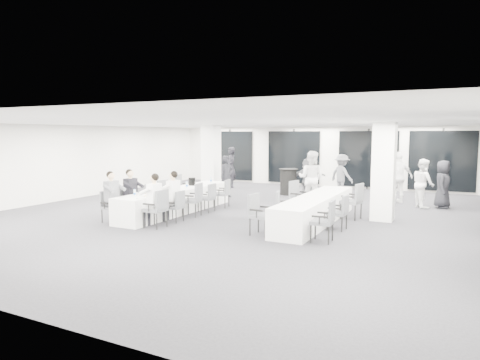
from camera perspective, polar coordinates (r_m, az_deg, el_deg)
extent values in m
cube|color=#25252A|center=(13.32, -0.50, -4.54)|extent=(14.00, 16.00, 0.02)
cube|color=white|center=(13.09, -0.51, 7.68)|extent=(14.00, 16.00, 0.02)
cube|color=silver|center=(17.49, -21.38, 2.25)|extent=(0.02, 16.00, 2.80)
cube|color=silver|center=(20.56, 9.82, 3.10)|extent=(14.00, 0.02, 2.80)
cube|color=black|center=(20.49, 9.76, 2.95)|extent=(13.60, 0.06, 2.50)
cube|color=white|center=(17.28, -3.88, 2.61)|extent=(0.60, 0.60, 2.80)
cube|color=white|center=(12.79, 18.61, 1.07)|extent=(0.60, 0.60, 2.80)
cube|color=silver|center=(13.58, -8.36, -2.75)|extent=(0.90, 5.00, 0.75)
cube|color=silver|center=(12.09, 10.08, -3.88)|extent=(0.90, 5.00, 0.75)
cylinder|color=black|center=(17.50, 6.45, -0.25)|extent=(0.67, 0.67, 1.05)
cylinder|color=black|center=(17.45, 6.47, 1.46)|extent=(0.76, 0.76, 0.02)
cube|color=#54565C|center=(12.45, -16.76, -3.55)|extent=(0.49, 0.51, 0.07)
cube|color=#54565C|center=(12.58, -17.36, -2.32)|extent=(0.12, 0.43, 0.43)
cylinder|color=black|center=(12.75, -16.57, -4.37)|extent=(0.03, 0.03, 0.38)
cylinder|color=black|center=(12.53, -17.92, -4.59)|extent=(0.03, 0.03, 0.38)
cylinder|color=black|center=(12.46, -15.52, -4.58)|extent=(0.03, 0.03, 0.38)
cylinder|color=black|center=(12.24, -16.89, -4.81)|extent=(0.03, 0.03, 0.38)
cube|color=black|center=(12.57, -15.94, -2.71)|extent=(0.32, 0.09, 0.04)
cube|color=black|center=(12.29, -17.64, -2.96)|extent=(0.32, 0.09, 0.04)
cube|color=#54565C|center=(13.01, -14.40, -2.94)|extent=(0.55, 0.57, 0.08)
cube|color=#54565C|center=(13.08, -15.28, -1.72)|extent=(0.16, 0.46, 0.46)
cylinder|color=black|center=(13.32, -14.73, -3.81)|extent=(0.04, 0.04, 0.41)
cylinder|color=black|center=(12.98, -15.57, -4.09)|extent=(0.04, 0.04, 0.41)
cylinder|color=black|center=(13.14, -13.20, -3.91)|extent=(0.04, 0.04, 0.41)
cylinder|color=black|center=(12.79, -14.01, -4.20)|extent=(0.04, 0.04, 0.41)
cube|color=black|center=(13.21, -13.91, -2.05)|extent=(0.34, 0.11, 0.04)
cube|color=black|center=(12.77, -14.96, -2.35)|extent=(0.34, 0.11, 0.04)
cube|color=#54565C|center=(13.87, -11.35, -2.46)|extent=(0.51, 0.53, 0.07)
cube|color=#54565C|center=(13.99, -11.88, -1.37)|extent=(0.15, 0.42, 0.42)
cylinder|color=black|center=(14.16, -11.20, -3.20)|extent=(0.03, 0.03, 0.38)
cylinder|color=black|center=(13.94, -12.39, -3.38)|extent=(0.03, 0.03, 0.38)
cylinder|color=black|center=(13.88, -10.26, -3.38)|extent=(0.03, 0.03, 0.38)
cylinder|color=black|center=(13.65, -11.46, -3.56)|extent=(0.03, 0.03, 0.38)
cube|color=black|center=(13.99, -10.62, -1.73)|extent=(0.31, 0.11, 0.04)
cube|color=black|center=(13.71, -12.12, -1.92)|extent=(0.31, 0.11, 0.04)
cube|color=#54565C|center=(14.41, -9.64, -1.99)|extent=(0.52, 0.53, 0.08)
cube|color=#54565C|center=(14.53, -10.26, -0.89)|extent=(0.13, 0.45, 0.45)
cylinder|color=black|center=(14.72, -9.62, -2.77)|extent=(0.04, 0.04, 0.40)
cylinder|color=black|center=(14.45, -10.73, -2.96)|extent=(0.04, 0.04, 0.40)
cylinder|color=black|center=(14.45, -8.52, -2.92)|extent=(0.04, 0.04, 0.40)
cylinder|color=black|center=(14.17, -9.63, -3.11)|extent=(0.04, 0.04, 0.40)
cube|color=black|center=(14.56, -8.97, -1.24)|extent=(0.34, 0.09, 0.04)
cube|color=black|center=(14.22, -10.36, -1.44)|extent=(0.34, 0.09, 0.04)
cube|color=#54565C|center=(15.24, -7.35, -1.33)|extent=(0.61, 0.62, 0.09)
cube|color=#54565C|center=(15.29, -8.20, -0.21)|extent=(0.18, 0.50, 0.50)
cylinder|color=black|center=(15.55, -7.79, -2.18)|extent=(0.04, 0.04, 0.45)
cylinder|color=black|center=(15.15, -8.41, -2.41)|extent=(0.04, 0.04, 0.45)
cylinder|color=black|center=(15.40, -6.29, -2.24)|extent=(0.04, 0.04, 0.45)
cylinder|color=black|center=(14.99, -6.86, -2.48)|extent=(0.04, 0.04, 0.45)
cube|color=black|center=(15.46, -6.99, -0.52)|extent=(0.37, 0.13, 0.04)
cube|color=black|center=(14.96, -7.74, -0.76)|extent=(0.37, 0.13, 0.04)
cube|color=#54565C|center=(11.49, -11.23, -3.90)|extent=(0.50, 0.52, 0.09)
cube|color=#54565C|center=(11.30, -10.34, -2.58)|extent=(0.07, 0.49, 0.49)
cylinder|color=black|center=(11.25, -11.05, -5.47)|extent=(0.04, 0.04, 0.44)
cylinder|color=black|center=(11.57, -9.72, -5.11)|extent=(0.04, 0.04, 0.44)
cylinder|color=black|center=(11.51, -12.70, -5.23)|extent=(0.04, 0.04, 0.44)
cylinder|color=black|center=(11.83, -11.36, -4.90)|extent=(0.04, 0.04, 0.44)
cube|color=black|center=(11.26, -12.11, -3.19)|extent=(0.36, 0.05, 0.04)
cube|color=black|center=(11.67, -10.43, -2.83)|extent=(0.36, 0.05, 0.04)
cube|color=#54565C|center=(12.17, -8.77, -3.59)|extent=(0.44, 0.45, 0.07)
cube|color=#54565C|center=(12.02, -7.99, -2.49)|extent=(0.07, 0.43, 0.43)
cylinder|color=black|center=(11.96, -8.52, -4.87)|extent=(0.03, 0.03, 0.38)
cylinder|color=black|center=(12.26, -7.54, -4.58)|extent=(0.03, 0.03, 0.38)
cylinder|color=black|center=(12.16, -9.97, -4.70)|extent=(0.03, 0.03, 0.38)
cylinder|color=black|center=(12.46, -8.98, -4.43)|extent=(0.03, 0.03, 0.38)
cube|color=black|center=(11.96, -9.41, -3.01)|extent=(0.32, 0.04, 0.04)
cube|color=black|center=(12.33, -8.18, -2.71)|extent=(0.32, 0.04, 0.04)
cube|color=#54565C|center=(12.89, -6.45, -2.75)|extent=(0.56, 0.58, 0.08)
cube|color=#54565C|center=(12.76, -5.51, -1.54)|extent=(0.14, 0.49, 0.49)
cylinder|color=black|center=(12.66, -5.95, -4.10)|extent=(0.04, 0.04, 0.43)
cylinder|color=black|center=(13.04, -5.21, -3.79)|extent=(0.04, 0.04, 0.43)
cylinder|color=black|center=(12.83, -7.69, -3.98)|extent=(0.04, 0.04, 0.43)
cylinder|color=black|center=(13.21, -6.90, -3.68)|extent=(0.04, 0.04, 0.43)
cube|color=black|center=(12.62, -6.95, -2.12)|extent=(0.36, 0.10, 0.04)
cube|color=black|center=(13.10, -5.99, -1.80)|extent=(0.36, 0.10, 0.04)
cube|color=#54565C|center=(13.60, -4.49, -2.47)|extent=(0.44, 0.46, 0.08)
cube|color=#54565C|center=(13.46, -3.74, -1.45)|extent=(0.06, 0.44, 0.44)
cylinder|color=black|center=(13.38, -4.21, -3.62)|extent=(0.03, 0.03, 0.39)
cylinder|color=black|center=(13.70, -3.38, -3.38)|extent=(0.03, 0.03, 0.39)
cylinder|color=black|center=(13.58, -5.59, -3.48)|extent=(0.03, 0.03, 0.39)
cylinder|color=black|center=(13.90, -4.74, -3.26)|extent=(0.03, 0.03, 0.39)
cube|color=black|center=(13.38, -5.03, -1.91)|extent=(0.32, 0.04, 0.04)
cube|color=black|center=(13.78, -3.97, -1.67)|extent=(0.32, 0.04, 0.04)
cube|color=#54565C|center=(14.42, -2.50, -1.89)|extent=(0.53, 0.54, 0.08)
cube|color=#54565C|center=(14.32, -1.69, -0.88)|extent=(0.13, 0.46, 0.45)
cylinder|color=black|center=(14.21, -2.01, -3.00)|extent=(0.04, 0.04, 0.40)
cylinder|color=black|center=(14.58, -1.50, -2.76)|extent=(0.04, 0.04, 0.40)
cylinder|color=black|center=(14.34, -3.50, -2.92)|extent=(0.04, 0.04, 0.40)
cylinder|color=black|center=(14.71, -2.96, -2.69)|extent=(0.04, 0.04, 0.40)
cube|color=black|center=(14.17, -2.84, -1.36)|extent=(0.34, 0.09, 0.04)
cube|color=black|center=(14.63, -2.17, -1.11)|extent=(0.34, 0.09, 0.04)
cube|color=#54565C|center=(10.46, 2.92, -4.80)|extent=(0.53, 0.54, 0.08)
cube|color=#54565C|center=(10.53, 1.82, -3.16)|extent=(0.10, 0.49, 0.48)
cylinder|color=black|center=(10.80, 2.47, -5.86)|extent=(0.04, 0.04, 0.43)
cylinder|color=black|center=(10.44, 1.33, -6.27)|extent=(0.04, 0.04, 0.43)
cylinder|color=black|center=(10.60, 4.47, -6.09)|extent=(0.04, 0.04, 0.43)
cylinder|color=black|center=(10.24, 3.38, -6.53)|extent=(0.04, 0.04, 0.43)
cube|color=black|center=(10.66, 3.61, -3.63)|extent=(0.36, 0.07, 0.04)
cube|color=black|center=(10.20, 2.21, -4.06)|extent=(0.36, 0.07, 0.04)
cube|color=#54565C|center=(11.91, 6.01, -3.76)|extent=(0.53, 0.54, 0.07)
cube|color=#54565C|center=(11.90, 5.05, -2.54)|extent=(0.16, 0.43, 0.43)
cylinder|color=black|center=(12.16, 5.22, -4.64)|extent=(0.03, 0.03, 0.38)
cylinder|color=black|center=(11.79, 5.01, -4.97)|extent=(0.03, 0.03, 0.38)
cylinder|color=black|center=(12.12, 6.97, -4.69)|extent=(0.03, 0.03, 0.38)
cylinder|color=black|center=(11.76, 6.81, -5.03)|extent=(0.03, 0.03, 0.38)
cube|color=black|center=(12.12, 6.14, -2.84)|extent=(0.31, 0.12, 0.04)
cube|color=black|center=(11.66, 5.91, -3.19)|extent=(0.31, 0.12, 0.04)
cube|color=#54565C|center=(13.14, 8.09, -2.53)|extent=(0.59, 0.61, 0.09)
cube|color=#54565C|center=(13.22, 7.21, -1.17)|extent=(0.16, 0.51, 0.50)
cylinder|color=black|center=(13.48, 7.73, -3.46)|extent=(0.04, 0.04, 0.45)
cylinder|color=black|center=(13.11, 6.76, -3.72)|extent=(0.04, 0.04, 0.45)
cylinder|color=black|center=(13.27, 9.36, -3.64)|extent=(0.04, 0.04, 0.45)
cylinder|color=black|center=(12.89, 8.43, -3.91)|extent=(0.04, 0.04, 0.45)
cube|color=black|center=(13.35, 8.69, -1.60)|extent=(0.37, 0.11, 0.04)
cube|color=black|center=(12.88, 7.49, -1.86)|extent=(0.37, 0.11, 0.04)
cube|color=#54565C|center=(9.97, 10.87, -5.55)|extent=(0.49, 0.51, 0.08)
cube|color=#54565C|center=(9.87, 12.17, -4.07)|extent=(0.08, 0.47, 0.47)
cylinder|color=black|center=(9.79, 11.73, -7.28)|extent=(0.04, 0.04, 0.42)
cylinder|color=black|center=(10.18, 12.24, -6.78)|extent=(0.04, 0.04, 0.42)
cylinder|color=black|center=(9.88, 9.41, -7.11)|extent=(0.04, 0.04, 0.42)
cylinder|color=black|center=(10.27, 10.00, -6.62)|extent=(0.04, 0.04, 0.42)
cube|color=black|center=(9.70, 10.54, -4.83)|extent=(0.35, 0.06, 0.04)
cube|color=black|center=(10.18, 11.23, -4.32)|extent=(0.35, 0.06, 0.04)
cube|color=#54565C|center=(11.30, 12.82, -4.36)|extent=(0.47, 0.49, 0.08)
cube|color=#54565C|center=(11.19, 13.88, -3.14)|extent=(0.09, 0.44, 0.44)
cylinder|color=black|center=(11.10, 13.42, -5.79)|extent=(0.03, 0.03, 0.39)
cylinder|color=black|center=(11.46, 14.01, -5.43)|extent=(0.03, 0.03, 0.39)
cylinder|color=black|center=(11.22, 11.55, -5.62)|extent=(0.03, 0.03, 0.39)
cylinder|color=black|center=(11.58, 12.19, -5.27)|extent=(0.03, 0.03, 0.39)
cube|color=black|center=(11.04, 12.45, -3.73)|extent=(0.33, 0.06, 0.04)
cube|color=black|center=(11.49, 13.22, -3.36)|extent=(0.33, 0.06, 0.04)
cube|color=#54565C|center=(12.85, 14.60, -2.85)|extent=(0.59, 0.61, 0.09)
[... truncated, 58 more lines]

